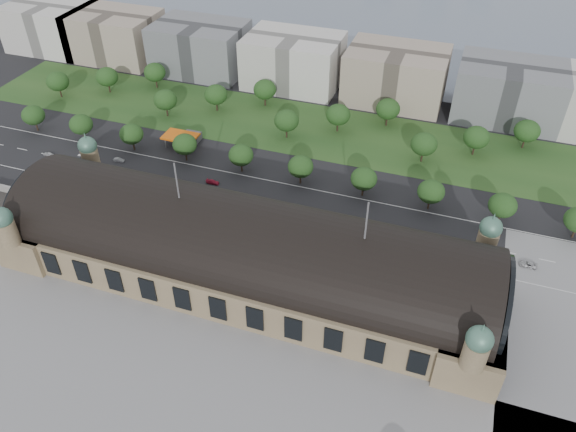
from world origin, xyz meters
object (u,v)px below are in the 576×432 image
(traffic_car_5, at_px, (388,227))
(traffic_car_3, at_px, (213,182))
(bus_east, at_px, (390,235))
(parked_car_1, at_px, (142,199))
(parked_car_2, at_px, (136,195))
(parked_car_3, at_px, (156,201))
(bus_west, at_px, (250,206))
(traffic_car_1, at_px, (119,160))
(petrol_station, at_px, (187,136))
(parked_car_4, at_px, (158,200))
(parked_car_6, at_px, (197,208))
(traffic_car_2, at_px, (177,181))
(parked_car_5, at_px, (155,199))
(traffic_car_0, at_px, (48,154))
(traffic_car_6, at_px, (528,264))
(bus_mid, at_px, (345,227))
(parked_car_0, at_px, (78,189))
(traffic_car_4, at_px, (312,215))

(traffic_car_5, bearing_deg, traffic_car_3, 90.47)
(bus_east, bearing_deg, parked_car_1, 97.40)
(parked_car_2, bearing_deg, parked_car_3, 62.19)
(bus_west, bearing_deg, traffic_car_1, 79.89)
(traffic_car_3, bearing_deg, petrol_station, 42.96)
(parked_car_4, relative_size, parked_car_6, 0.84)
(petrol_station, relative_size, parked_car_3, 2.93)
(traffic_car_2, height_order, bus_west, bus_west)
(traffic_car_3, xyz_separation_m, traffic_car_5, (67.86, -4.52, -0.04))
(parked_car_1, height_order, parked_car_5, parked_car_1)
(bus_east, bearing_deg, bus_west, 92.67)
(traffic_car_0, distance_m, traffic_car_6, 184.63)
(traffic_car_1, xyz_separation_m, bus_mid, (96.12, -12.46, 1.13))
(parked_car_5, relative_size, bus_mid, 0.37)
(parked_car_0, relative_size, parked_car_3, 0.99)
(traffic_car_3, height_order, parked_car_4, traffic_car_3)
(traffic_car_2, height_order, bus_east, bus_east)
(traffic_car_6, height_order, bus_east, bus_east)
(petrol_station, xyz_separation_m, traffic_car_5, (90.58, -28.11, -2.26))
(parked_car_1, height_order, parked_car_4, parked_car_1)
(traffic_car_1, distance_m, traffic_car_4, 84.00)
(parked_car_0, bearing_deg, bus_west, 60.24)
(parked_car_5, bearing_deg, bus_mid, 63.48)
(parked_car_3, height_order, bus_mid, bus_mid)
(parked_car_6, bearing_deg, traffic_car_4, 78.05)
(traffic_car_6, xyz_separation_m, parked_car_4, (-127.20, -8.33, -0.09))
(traffic_car_3, distance_m, bus_west, 22.05)
(parked_car_4, distance_m, parked_car_6, 15.56)
(parked_car_1, relative_size, parked_car_4, 1.39)
(parked_car_2, xyz_separation_m, parked_car_6, (24.30, 0.39, -0.12))
(traffic_car_6, relative_size, bus_west, 0.41)
(traffic_car_1, height_order, traffic_car_4, traffic_car_4)
(traffic_car_1, relative_size, traffic_car_2, 0.83)
(traffic_car_6, bearing_deg, parked_car_6, -86.40)
(parked_car_0, bearing_deg, traffic_car_2, 78.46)
(parked_car_2, height_order, parked_car_3, same)
(bus_west, bearing_deg, parked_car_5, 101.27)
(traffic_car_0, xyz_separation_m, parked_car_5, (56.08, -12.60, -0.05))
(traffic_car_5, bearing_deg, parked_car_6, 104.69)
(traffic_car_3, xyz_separation_m, parked_car_1, (-19.82, -18.12, 0.05))
(traffic_car_2, distance_m, parked_car_6, 19.37)
(traffic_car_6, distance_m, bus_west, 93.78)
(traffic_car_4, xyz_separation_m, bus_east, (27.72, -2.70, 0.90))
(traffic_car_1, xyz_separation_m, parked_car_0, (-3.27, -22.25, 0.05))
(traffic_car_4, distance_m, traffic_car_5, 26.35)
(traffic_car_0, bearing_deg, parked_car_0, 59.69)
(petrol_station, height_order, traffic_car_3, petrol_station)
(traffic_car_5, distance_m, parked_car_0, 114.23)
(traffic_car_1, height_order, traffic_car_6, traffic_car_6)
(parked_car_5, xyz_separation_m, parked_car_6, (16.86, 0.00, 0.01))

